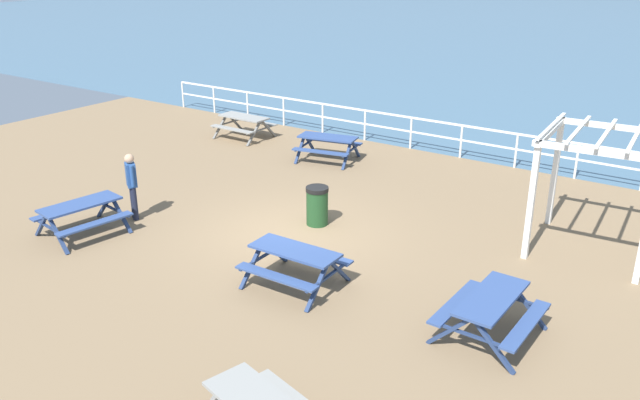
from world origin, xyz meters
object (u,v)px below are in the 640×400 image
Objects in this scene: litter_bin at (317,206)px; picnic_table_mid_centre at (81,211)px; picnic_table_near_right at (491,306)px; picnic_table_far_right at (244,122)px; picnic_table_seaward at (328,142)px; picnic_table_near_left at (295,258)px; visitor at (132,182)px; lattice_pergola at (601,164)px.

picnic_table_mid_centre is at bearing -139.08° from litter_bin.
picnic_table_near_right is 1.01× the size of picnic_table_far_right.
picnic_table_far_right is at bearing 160.54° from picnic_table_seaward.
picnic_table_near_left is 3.06m from litter_bin.
picnic_table_far_right is 7.55m from visitor.
litter_bin is (-1.38, 2.74, -0.10)m from picnic_table_near_left.
picnic_table_near_right is 4.77m from lattice_pergola.
picnic_table_near_left is 1.93× the size of litter_bin.
picnic_table_near_left is 0.68× the size of lattice_pergola.
picnic_table_far_right is 3.89m from picnic_table_seaward.
picnic_table_seaward is (1.51, 7.93, 0.00)m from picnic_table_mid_centre.
picnic_table_seaward is at bearing 121.17° from litter_bin.
picnic_table_near_left is at bearing 117.14° from visitor.
litter_bin is at bearing 115.40° from picnic_table_near_left.
visitor is at bearing -149.88° from litter_bin.
picnic_table_near_right is at bearing 121.94° from visitor.
picnic_table_near_right is at bearing -24.00° from litter_bin.
picnic_table_mid_centre is 2.11× the size of litter_bin.
lattice_pergola is at bearing 47.20° from picnic_table_near_left.
picnic_table_seaward is (-4.00, 7.08, 0.00)m from picnic_table_near_left.
picnic_table_near_left is 10.90m from picnic_table_far_right.
picnic_table_far_right is at bearing 164.15° from lattice_pergola.
visitor reaches higher than picnic_table_far_right.
picnic_table_near_right is at bearing 4.94° from picnic_table_near_left.
lattice_pergola is at bearing -50.99° from picnic_table_mid_centre.
picnic_table_near_right is at bearing -30.86° from picnic_table_far_right.
picnic_table_mid_centre is (-5.51, -0.85, 0.00)m from picnic_table_near_left.
picnic_table_far_right is at bearing 143.35° from litter_bin.
litter_bin is (-5.75, -2.21, -1.52)m from lattice_pergola.
picnic_table_seaward is 1.25× the size of visitor.
picnic_table_mid_centre is 5.48m from litter_bin.
visitor is (-9.10, 0.05, 0.36)m from picnic_table_near_right.
picnic_table_near_right is at bearing -100.71° from lattice_pergola.
picnic_table_near_left is 1.10× the size of visitor.
picnic_table_seaward is 8.76m from lattice_pergola.
visitor is 0.61× the size of lattice_pergola.
picnic_table_mid_centre and picnic_table_seaward have the same top height.
picnic_table_near_left and picnic_table_far_right have the same top height.
visitor is at bearing 90.73° from picnic_table_near_right.
picnic_table_mid_centre is at bearing 98.82° from picnic_table_near_right.
litter_bin is at bearing -162.77° from lattice_pergola.
lattice_pergola reaches higher than picnic_table_mid_centre.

